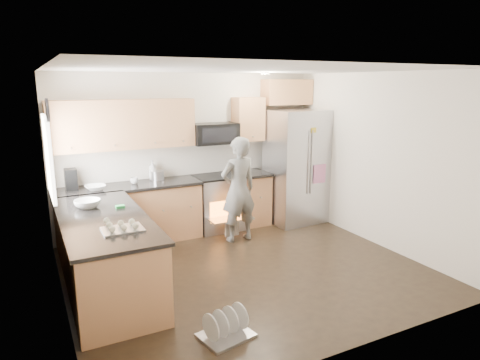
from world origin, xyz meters
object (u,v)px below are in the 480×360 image
stove_range (218,190)px  refrigerator (297,167)px  person (238,190)px  dish_rack (226,329)px

stove_range → refrigerator: 1.48m
stove_range → person: 0.66m
refrigerator → person: size_ratio=1.21×
person → dish_rack: size_ratio=2.97×
stove_range → dish_rack: 3.28m
stove_range → dish_rack: stove_range is taller
dish_rack → person: bearing=60.5°
refrigerator → person: 1.42m
refrigerator → dish_rack: (-2.67, -2.73, -0.91)m
refrigerator → person: refrigerator is taller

